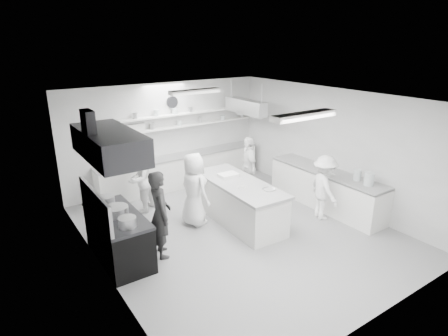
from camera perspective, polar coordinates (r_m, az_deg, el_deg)
floor at (r=8.73m, az=2.08°, el=-9.47°), size 6.00×7.00×0.02m
ceiling at (r=7.76m, az=2.35°, el=10.55°), size 6.00×7.00×0.02m
wall_back at (r=11.01m, az=-8.69°, el=4.87°), size 6.00×0.04×3.00m
wall_front at (r=5.92m, az=23.00°, el=-9.24°), size 6.00×0.04×3.00m
wall_left at (r=6.89m, az=-18.41°, el=-4.65°), size 0.04×7.00×3.00m
wall_right at (r=10.11m, az=16.05°, el=3.08°), size 0.04×7.00×3.00m
stove at (r=7.79m, az=-15.61°, el=-10.13°), size 0.80×1.80×0.90m
exhaust_hood at (r=7.08m, az=-16.96°, el=3.46°), size 0.85×2.00×0.50m
back_counter at (r=11.18m, az=-6.37°, el=-0.38°), size 5.00×0.60×0.92m
shelf_lower at (r=11.15m, az=-5.21°, el=6.51°), size 4.20×0.26×0.04m
shelf_upper at (r=11.08m, az=-5.26°, el=8.28°), size 4.20×0.26×0.04m
pass_through_window at (r=10.53m, az=-15.00°, el=3.51°), size 1.30×0.04×1.00m
wall_clock at (r=10.87m, az=-7.89°, el=9.85°), size 0.32×0.05×0.32m
right_counter at (r=10.06m, az=15.09°, el=-3.13°), size 0.74×3.30×0.94m
pot_rack at (r=10.95m, az=3.26°, el=9.26°), size 0.30×1.60×0.40m
light_fixture_front at (r=6.43m, az=12.00°, el=7.76°), size 1.30×0.25×0.10m
light_fixture_rear at (r=9.26m, az=-4.43°, el=11.45°), size 1.30×0.25×0.10m
prep_island at (r=8.94m, az=2.28°, el=-5.28°), size 1.04×2.59×0.94m
stove_pot at (r=7.50m, az=-15.90°, el=-6.42°), size 0.44×0.44×0.22m
cook_stove at (r=7.53m, az=-9.62°, el=-6.90°), size 0.56×0.73×1.79m
cook_back at (r=9.54m, az=-12.66°, el=-1.58°), size 1.07×1.04×1.74m
cook_island_left at (r=8.70m, az=-4.55°, el=-3.24°), size 0.67×0.92×1.73m
cook_island_right at (r=10.32m, az=3.71°, el=0.24°), size 0.74×1.06×1.67m
cook_right at (r=9.28m, az=14.87°, el=-2.89°), size 0.87×1.15×1.58m
bowl_island_a at (r=8.39m, az=6.79°, el=-3.36°), size 0.29×0.29×0.07m
bowl_island_b at (r=8.45m, az=2.67°, el=-3.09°), size 0.21×0.21×0.06m
bowl_right at (r=9.62m, az=15.77°, el=-1.06°), size 0.23×0.23×0.05m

